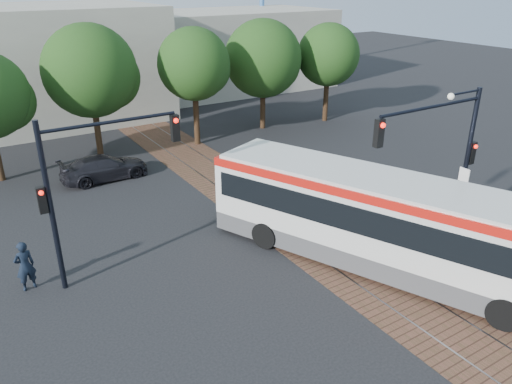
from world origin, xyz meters
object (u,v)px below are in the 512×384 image
at_px(city_bus, 378,218).
at_px(signal_pole_main, 449,146).
at_px(traffic_island, 452,231).
at_px(parked_car, 104,167).
at_px(officer, 25,266).
at_px(signal_pole_left, 83,178).

bearing_deg(city_bus, signal_pole_main, -26.57).
bearing_deg(signal_pole_main, traffic_island, -5.36).
bearing_deg(parked_car, traffic_island, -146.32).
height_order(officer, parked_car, officer).
distance_m(city_bus, signal_pole_main, 3.86).
relative_size(signal_pole_left, officer, 3.27).
distance_m(signal_pole_left, officer, 3.72).
bearing_deg(city_bus, parked_car, 90.30).
bearing_deg(city_bus, traffic_island, -27.04).
xyz_separation_m(signal_pole_main, parked_car, (-9.17, 14.00, -3.50)).
height_order(city_bus, parked_car, city_bus).
xyz_separation_m(signal_pole_main, officer, (-14.43, 5.39, -3.24)).
xyz_separation_m(traffic_island, signal_pole_main, (-0.96, 0.09, 3.83)).
relative_size(traffic_island, signal_pole_main, 0.87).
bearing_deg(officer, signal_pole_main, 148.65).
relative_size(signal_pole_main, signal_pole_left, 1.00).
height_order(signal_pole_left, parked_car, signal_pole_left).
bearing_deg(signal_pole_main, city_bus, 176.64).
bearing_deg(traffic_island, parked_car, 125.70).
height_order(traffic_island, parked_car, parked_car).
bearing_deg(signal_pole_left, officer, 165.19).
height_order(signal_pole_main, parked_car, signal_pole_main).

